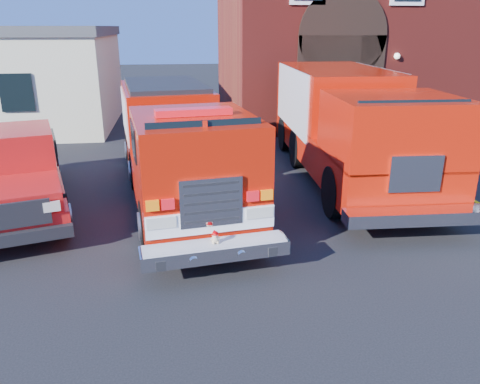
{
  "coord_description": "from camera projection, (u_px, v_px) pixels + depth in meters",
  "views": [
    {
      "loc": [
        -1.17,
        -9.64,
        4.32
      ],
      "look_at": [
        0.0,
        -1.2,
        1.3
      ],
      "focal_mm": 35.0,
      "sensor_mm": 36.0,
      "label": 1
    }
  ],
  "objects": [
    {
      "name": "ground",
      "position": [
        233.0,
        228.0,
        10.59
      ],
      "size": [
        100.0,
        100.0,
        0.0
      ],
      "primitive_type": "plane",
      "color": "black",
      "rests_on": "ground"
    },
    {
      "name": "parking_stripe_near",
      "position": [
        472.0,
        199.0,
        12.37
      ],
      "size": [
        0.12,
        3.0,
        0.01
      ],
      "primitive_type": "cube",
      "color": "yellow",
      "rests_on": "ground"
    },
    {
      "name": "parking_stripe_mid",
      "position": [
        416.0,
        167.0,
        15.17
      ],
      "size": [
        0.12,
        3.0,
        0.01
      ],
      "primitive_type": "cube",
      "color": "yellow",
      "rests_on": "ground"
    },
    {
      "name": "parking_stripe_far",
      "position": [
        378.0,
        146.0,
        17.97
      ],
      "size": [
        0.12,
        3.0,
        0.01
      ],
      "primitive_type": "cube",
      "color": "yellow",
      "rests_on": "ground"
    },
    {
      "name": "fire_station",
      "position": [
        376.0,
        28.0,
        23.39
      ],
      "size": [
        15.2,
        10.2,
        8.45
      ],
      "color": "maroon",
      "rests_on": "ground"
    },
    {
      "name": "fire_engine",
      "position": [
        177.0,
        143.0,
        12.17
      ],
      "size": [
        3.68,
        9.33,
        2.8
      ],
      "color": "black",
      "rests_on": "ground"
    },
    {
      "name": "pickup_truck",
      "position": [
        11.0,
        171.0,
        11.43
      ],
      "size": [
        3.88,
        6.7,
        2.07
      ],
      "color": "black",
      "rests_on": "ground"
    },
    {
      "name": "secondary_truck",
      "position": [
        348.0,
        121.0,
        13.86
      ],
      "size": [
        3.38,
        9.62,
        3.08
      ],
      "color": "black",
      "rests_on": "ground"
    }
  ]
}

